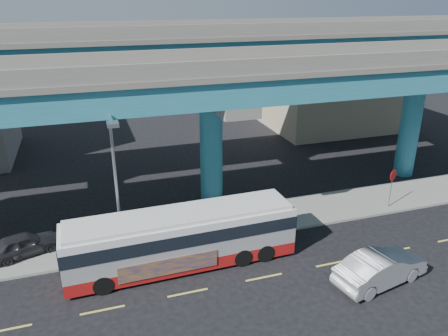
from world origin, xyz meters
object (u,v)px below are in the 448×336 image
object	(u,v)px
sedan	(381,268)
street_lamp	(115,167)
transit_bus	(182,237)
parked_car	(24,244)
stop_sign	(392,180)

from	to	relation	value
sedan	street_lamp	world-z (taller)	street_lamp
transit_bus	parked_car	xyz separation A→B (m)	(-8.07, 3.42, -0.91)
sedan	street_lamp	distance (m)	14.09
sedan	parked_car	bearing A→B (deg)	53.36
stop_sign	parked_car	bearing A→B (deg)	175.59
street_lamp	sedan	bearing A→B (deg)	-26.15
sedan	stop_sign	xyz separation A→B (m)	(5.63, 6.62, 1.29)
sedan	stop_sign	size ratio (longest dim) A/B	1.94
parked_car	street_lamp	bearing A→B (deg)	-131.17
sedan	transit_bus	bearing A→B (deg)	51.53
parked_car	street_lamp	size ratio (longest dim) A/B	0.48
street_lamp	parked_car	bearing A→B (deg)	157.43
parked_car	street_lamp	world-z (taller)	street_lamp
sedan	street_lamp	bearing A→B (deg)	52.30
transit_bus	stop_sign	world-z (taller)	transit_bus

